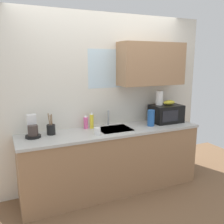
% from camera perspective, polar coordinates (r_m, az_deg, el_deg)
% --- Properties ---
extents(kitchen_wall_assembly, '(3.33, 0.42, 2.50)m').
position_cam_1_polar(kitchen_wall_assembly, '(3.69, -0.06, 4.24)').
color(kitchen_wall_assembly, silver).
rests_on(kitchen_wall_assembly, ground).
extents(counter_unit, '(2.56, 0.63, 0.90)m').
position_cam_1_polar(counter_unit, '(3.60, 0.01, -10.86)').
color(counter_unit, '#9E7551').
rests_on(counter_unit, ground).
extents(sink_faucet, '(0.03, 0.03, 0.22)m').
position_cam_1_polar(sink_faucet, '(3.65, -0.86, -1.36)').
color(sink_faucet, '#B2B5BA').
rests_on(sink_faucet, counter_unit).
extents(microwave, '(0.46, 0.35, 0.27)m').
position_cam_1_polar(microwave, '(3.93, 12.31, -0.34)').
color(microwave, black).
rests_on(microwave, counter_unit).
extents(banana_bunch, '(0.20, 0.11, 0.07)m').
position_cam_1_polar(banana_bunch, '(3.93, 13.00, 2.15)').
color(banana_bunch, gold).
rests_on(banana_bunch, microwave).
extents(paper_towel_roll, '(0.11, 0.11, 0.22)m').
position_cam_1_polar(paper_towel_roll, '(3.87, 10.83, 3.22)').
color(paper_towel_roll, white).
rests_on(paper_towel_roll, microwave).
extents(coffee_maker, '(0.19, 0.21, 0.28)m').
position_cam_1_polar(coffee_maker, '(3.25, -17.82, -3.71)').
color(coffee_maker, black).
rests_on(coffee_maker, counter_unit).
extents(dish_soap_bottle_yellow, '(0.06, 0.06, 0.23)m').
position_cam_1_polar(dish_soap_bottle_yellow, '(3.50, -4.69, -2.00)').
color(dish_soap_bottle_yellow, yellow).
rests_on(dish_soap_bottle_yellow, counter_unit).
extents(dish_soap_bottle_pink, '(0.06, 0.06, 0.20)m').
position_cam_1_polar(dish_soap_bottle_pink, '(3.50, -6.04, -2.32)').
color(dish_soap_bottle_pink, '#E55999').
rests_on(dish_soap_bottle_pink, counter_unit).
extents(cereal_canister, '(0.10, 0.10, 0.24)m').
position_cam_1_polar(cereal_canister, '(3.66, 8.95, -1.36)').
color(cereal_canister, '#2659A5').
rests_on(cereal_canister, counter_unit).
extents(mug_white, '(0.08, 0.08, 0.09)m').
position_cam_1_polar(mug_white, '(3.21, -3.37, -4.42)').
color(mug_white, white).
rests_on(mug_white, counter_unit).
extents(utensil_crock, '(0.11, 0.11, 0.28)m').
position_cam_1_polar(utensil_crock, '(3.31, -13.85, -3.86)').
color(utensil_crock, black).
rests_on(utensil_crock, counter_unit).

